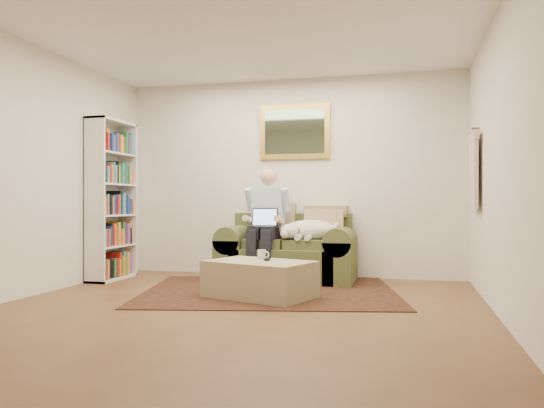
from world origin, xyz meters
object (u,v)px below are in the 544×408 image
at_px(sofa, 288,257).
at_px(bookshelf, 112,200).
at_px(laptop, 264,222).
at_px(coffee_mug, 262,255).
at_px(ottoman, 260,279).
at_px(sleeping_dog, 310,230).
at_px(seated_man, 265,225).

xyz_separation_m(sofa, bookshelf, (-2.17, -0.45, 0.71)).
relative_size(laptop, coffee_mug, 3.22).
bearing_deg(sofa, laptop, -138.98).
distance_m(ottoman, coffee_mug, 0.28).
distance_m(laptop, sleeping_dog, 0.57).
distance_m(seated_man, ottoman, 1.23).
height_order(laptop, ottoman, laptop).
relative_size(sofa, ottoman, 1.61).
height_order(sofa, sleeping_dog, sofa).
height_order(coffee_mug, bookshelf, bookshelf).
bearing_deg(coffee_mug, ottoman, -81.38).
height_order(ottoman, bookshelf, bookshelf).
height_order(sofa, ottoman, sofa).
height_order(sofa, coffee_mug, sofa).
relative_size(sofa, seated_man, 1.19).
distance_m(seated_man, laptop, 0.07).
bearing_deg(sofa, bookshelf, -168.37).
height_order(laptop, sleeping_dog, laptop).
xyz_separation_m(seated_man, laptop, (0.00, -0.06, 0.03)).
distance_m(sofa, seated_man, 0.50).
height_order(sleeping_dog, ottoman, sleeping_dog).
bearing_deg(laptop, sleeping_dog, 13.64).
bearing_deg(laptop, ottoman, -76.94).
relative_size(seated_man, sleeping_dog, 2.04).
xyz_separation_m(sofa, coffee_mug, (-0.03, -1.09, 0.14)).
bearing_deg(bookshelf, sleeping_dog, 8.36).
height_order(sleeping_dog, bookshelf, bookshelf).
distance_m(sleeping_dog, ottoman, 1.28).
xyz_separation_m(seated_man, bookshelf, (-1.92, -0.29, 0.30)).
relative_size(sleeping_dog, coffee_mug, 6.82).
relative_size(laptop, bookshelf, 0.16).
height_order(seated_man, laptop, seated_man).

